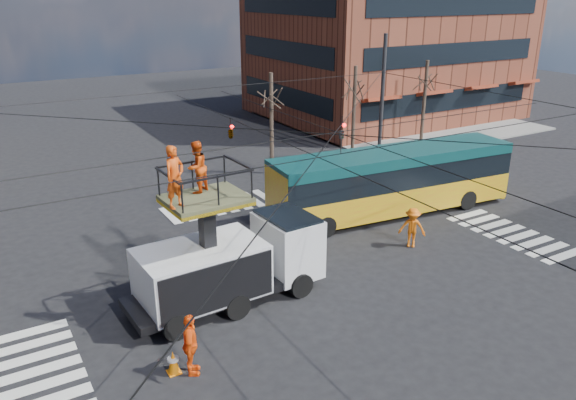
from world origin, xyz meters
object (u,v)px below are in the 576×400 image
at_px(city_bus, 393,180).
at_px(flagger, 412,228).
at_px(worker_ground, 190,345).
at_px(utility_truck, 229,249).
at_px(traffic_cone, 173,362).

relative_size(city_bus, flagger, 7.23).
xyz_separation_m(city_bus, worker_ground, (-13.12, -6.78, -0.77)).
distance_m(utility_truck, flagger, 8.67).
relative_size(utility_truck, flagger, 4.04).
xyz_separation_m(traffic_cone, worker_ground, (0.45, -0.30, 0.60)).
distance_m(utility_truck, worker_ground, 4.31).
relative_size(utility_truck, traffic_cone, 9.83).
xyz_separation_m(worker_ground, flagger, (11.32, 3.32, -0.08)).
distance_m(city_bus, flagger, 3.99).
bearing_deg(flagger, city_bus, 108.28).
bearing_deg(utility_truck, flagger, -2.17).
distance_m(traffic_cone, flagger, 12.16).
relative_size(utility_truck, worker_ground, 3.71).
relative_size(city_bus, traffic_cone, 17.56).
xyz_separation_m(utility_truck, worker_ground, (-2.72, -3.18, -1.03)).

